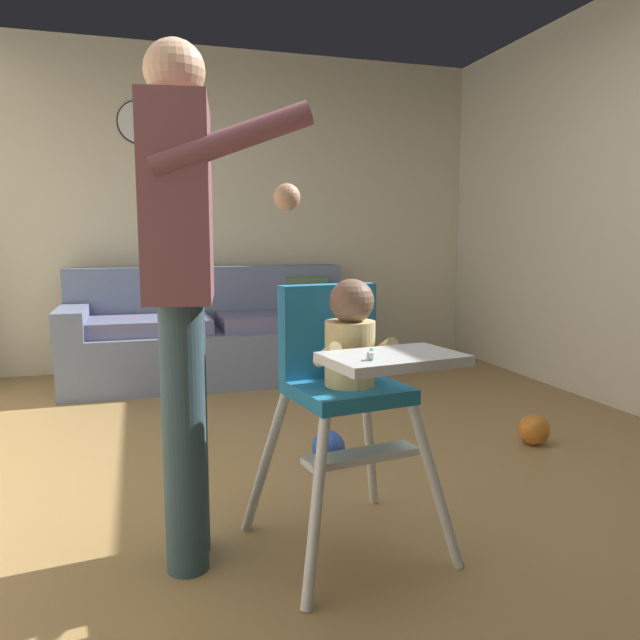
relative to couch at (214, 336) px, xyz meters
name	(u,v)px	position (x,y,z in m)	size (l,w,h in m)	color
ground	(353,508)	(0.29, -2.39, -0.38)	(5.75, 7.36, 0.10)	#997746
wall_far	(238,211)	(0.29, 0.52, 0.98)	(4.95, 0.06, 2.62)	beige
couch	(214,336)	(0.00, 0.00, 0.00)	(2.20, 0.86, 0.86)	slate
high_chair	(347,364)	(0.12, -2.78, 0.33)	(0.69, 0.79, 0.96)	silver
adult_standing	(183,278)	(-0.41, -2.70, 0.63)	(0.51, 0.55, 1.69)	#304852
toy_ball	(534,430)	(1.43, -2.04, -0.25)	(0.16, 0.16, 0.16)	orange
toy_ball_second	(328,447)	(0.30, -1.99, -0.25)	(0.16, 0.16, 0.16)	#284CB7
wall_clock	(139,122)	(-0.49, 0.48, 1.66)	(0.34, 0.04, 0.34)	white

